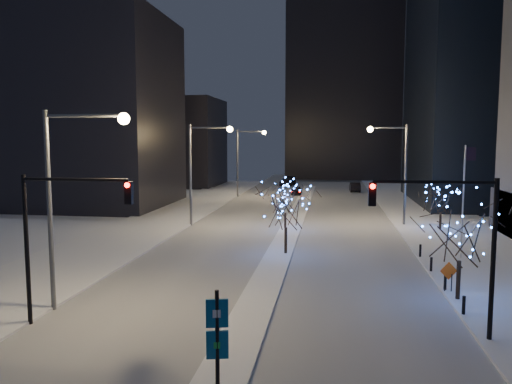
% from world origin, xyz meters
% --- Properties ---
extents(ground, '(160.00, 160.00, 0.00)m').
position_xyz_m(ground, '(0.00, 0.00, 0.00)').
color(ground, white).
rests_on(ground, ground).
extents(road, '(20.00, 130.00, 0.02)m').
position_xyz_m(road, '(0.00, 35.00, 0.01)').
color(road, '#A6ACB5').
rests_on(road, ground).
extents(median, '(2.00, 80.00, 0.15)m').
position_xyz_m(median, '(0.00, 30.00, 0.07)').
color(median, white).
rests_on(median, ground).
extents(east_sidewalk, '(10.00, 90.00, 0.15)m').
position_xyz_m(east_sidewalk, '(15.00, 20.00, 0.07)').
color(east_sidewalk, white).
rests_on(east_sidewalk, ground).
extents(west_sidewalk, '(8.00, 90.00, 0.15)m').
position_xyz_m(west_sidewalk, '(-14.00, 20.00, 0.07)').
color(west_sidewalk, white).
rests_on(west_sidewalk, ground).
extents(filler_west_near, '(22.00, 18.00, 24.00)m').
position_xyz_m(filler_west_near, '(-28.00, 40.00, 12.00)').
color(filler_west_near, black).
rests_on(filler_west_near, ground).
extents(filler_west_far, '(18.00, 16.00, 16.00)m').
position_xyz_m(filler_west_far, '(-26.00, 70.00, 8.00)').
color(filler_west_far, black).
rests_on(filler_west_far, ground).
extents(horizon_block, '(24.00, 14.00, 42.00)m').
position_xyz_m(horizon_block, '(6.00, 92.00, 21.00)').
color(horizon_block, black).
rests_on(horizon_block, ground).
extents(street_lamp_w_near, '(4.40, 0.56, 10.00)m').
position_xyz_m(street_lamp_w_near, '(-8.94, 2.00, 6.50)').
color(street_lamp_w_near, '#595E66').
rests_on(street_lamp_w_near, ground).
extents(street_lamp_w_mid, '(4.40, 0.56, 10.00)m').
position_xyz_m(street_lamp_w_mid, '(-8.94, 27.00, 6.50)').
color(street_lamp_w_mid, '#595E66').
rests_on(street_lamp_w_mid, ground).
extents(street_lamp_w_far, '(4.40, 0.56, 10.00)m').
position_xyz_m(street_lamp_w_far, '(-8.94, 52.00, 6.50)').
color(street_lamp_w_far, '#595E66').
rests_on(street_lamp_w_far, ground).
extents(street_lamp_east, '(3.90, 0.56, 10.00)m').
position_xyz_m(street_lamp_east, '(10.08, 30.00, 6.45)').
color(street_lamp_east, '#595E66').
rests_on(street_lamp_east, ground).
extents(traffic_signal_west, '(5.26, 0.43, 7.00)m').
position_xyz_m(traffic_signal_west, '(-8.44, -0.00, 4.76)').
color(traffic_signal_west, black).
rests_on(traffic_signal_west, ground).
extents(traffic_signal_east, '(5.26, 0.43, 7.00)m').
position_xyz_m(traffic_signal_east, '(8.94, 1.00, 4.76)').
color(traffic_signal_east, black).
rests_on(traffic_signal_east, ground).
extents(flagpoles, '(1.35, 2.60, 8.00)m').
position_xyz_m(flagpoles, '(13.37, 17.25, 4.80)').
color(flagpoles, silver).
rests_on(flagpoles, east_sidewalk).
extents(bollards, '(0.16, 12.16, 0.90)m').
position_xyz_m(bollards, '(10.20, 10.00, 0.60)').
color(bollards, black).
rests_on(bollards, east_sidewalk).
extents(car_near, '(1.63, 3.93, 1.33)m').
position_xyz_m(car_near, '(-1.50, 56.30, 0.66)').
color(car_near, black).
rests_on(car_near, ground).
extents(car_mid, '(1.74, 4.66, 1.52)m').
position_xyz_m(car_mid, '(7.66, 62.44, 0.76)').
color(car_mid, black).
rests_on(car_mid, ground).
extents(car_far, '(3.00, 5.85, 1.62)m').
position_xyz_m(car_far, '(-4.15, 71.20, 0.81)').
color(car_far, black).
rests_on(car_far, ground).
extents(holiday_tree_median_near, '(5.51, 5.51, 5.61)m').
position_xyz_m(holiday_tree_median_near, '(0.50, 15.70, 3.76)').
color(holiday_tree_median_near, black).
rests_on(holiday_tree_median_near, median).
extents(holiday_tree_median_far, '(4.62, 4.62, 4.43)m').
position_xyz_m(holiday_tree_median_far, '(-0.50, 26.22, 2.96)').
color(holiday_tree_median_far, black).
rests_on(holiday_tree_median_far, median).
extents(holiday_tree_plaza_near, '(5.18, 5.18, 5.80)m').
position_xyz_m(holiday_tree_plaza_near, '(10.50, 6.40, 3.90)').
color(holiday_tree_plaza_near, black).
rests_on(holiday_tree_plaza_near, east_sidewalk).
extents(holiday_tree_plaza_far, '(4.08, 4.08, 4.37)m').
position_xyz_m(holiday_tree_plaza_far, '(14.07, 28.11, 2.97)').
color(holiday_tree_plaza_far, black).
rests_on(holiday_tree_plaza_far, east_sidewalk).
extents(wayfinding_sign, '(0.70, 0.26, 3.95)m').
position_xyz_m(wayfinding_sign, '(0.32, -6.00, 2.42)').
color(wayfinding_sign, black).
rests_on(wayfinding_sign, ground).
extents(construction_sign, '(0.99, 0.29, 1.67)m').
position_xyz_m(construction_sign, '(10.30, 7.72, 1.15)').
color(construction_sign, black).
rests_on(construction_sign, east_sidewalk).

